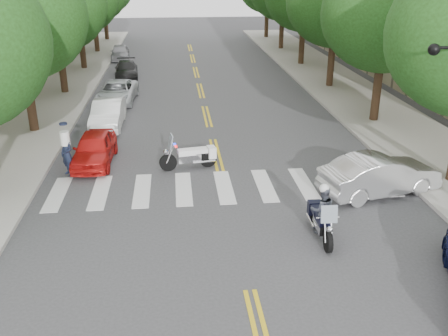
{
  "coord_description": "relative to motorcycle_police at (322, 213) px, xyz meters",
  "views": [
    {
      "loc": [
        -1.77,
        -10.68,
        7.93
      ],
      "look_at": [
        -0.14,
        5.27,
        1.3
      ],
      "focal_mm": 40.0,
      "sensor_mm": 36.0,
      "label": 1
    }
  ],
  "objects": [
    {
      "name": "ground",
      "position": [
        -2.59,
        -2.53,
        -0.81
      ],
      "size": [
        140.0,
        140.0,
        0.0
      ],
      "primitive_type": "plane",
      "color": "#38383A",
      "rests_on": "ground"
    },
    {
      "name": "sidewalk_left",
      "position": [
        -12.09,
        19.47,
        -0.73
      ],
      "size": [
        5.0,
        60.0,
        0.15
      ],
      "primitive_type": "cube",
      "color": "#9E9991",
      "rests_on": "ground"
    },
    {
      "name": "sidewalk_right",
      "position": [
        6.91,
        19.47,
        -0.73
      ],
      "size": [
        5.0,
        60.0,
        0.15
      ],
      "primitive_type": "cube",
      "color": "#9E9991",
      "rests_on": "ground"
    },
    {
      "name": "tree_l_1",
      "position": [
        -11.39,
        11.47,
        4.75
      ],
      "size": [
        6.4,
        6.4,
        8.45
      ],
      "color": "#382316",
      "rests_on": "ground"
    },
    {
      "name": "tree_l_2",
      "position": [
        -11.39,
        19.47,
        4.75
      ],
      "size": [
        6.4,
        6.4,
        8.45
      ],
      "color": "#382316",
      "rests_on": "ground"
    },
    {
      "name": "tree_r_1",
      "position": [
        6.21,
        11.47,
        4.75
      ],
      "size": [
        6.4,
        6.4,
        8.45
      ],
      "color": "#382316",
      "rests_on": "ground"
    },
    {
      "name": "tree_r_2",
      "position": [
        6.21,
        19.47,
        4.75
      ],
      "size": [
        6.4,
        6.4,
        8.45
      ],
      "color": "#382316",
      "rests_on": "ground"
    },
    {
      "name": "motorcycle_police",
      "position": [
        0.0,
        0.0,
        0.0
      ],
      "size": [
        0.76,
        2.23,
        1.81
      ],
      "rotation": [
        0.0,
        0.0,
        3.11
      ],
      "color": "black",
      "rests_on": "ground"
    },
    {
      "name": "motorcycle_parked",
      "position": [
        -3.67,
        6.0,
        -0.27
      ],
      "size": [
        2.38,
        0.82,
        1.54
      ],
      "rotation": [
        0.0,
        0.0,
        1.75
      ],
      "color": "black",
      "rests_on": "ground"
    },
    {
      "name": "officer_standing",
      "position": [
        -8.69,
        5.81,
        0.07
      ],
      "size": [
        0.74,
        0.75,
        1.75
      ],
      "primitive_type": "imported",
      "rotation": [
        0.0,
        0.0,
        -0.81
      ],
      "color": "black",
      "rests_on": "ground"
    },
    {
      "name": "convertible",
      "position": [
        3.02,
        2.85,
        -0.07
      ],
      "size": [
        4.75,
        2.64,
        1.48
      ],
      "primitive_type": "imported",
      "rotation": [
        0.0,
        0.0,
        1.82
      ],
      "color": "#B2B2B4",
      "rests_on": "ground"
    },
    {
      "name": "parked_car_a",
      "position": [
        -7.79,
        6.97,
        -0.15
      ],
      "size": [
        1.7,
        3.94,
        1.32
      ],
      "primitive_type": "imported",
      "rotation": [
        0.0,
        0.0,
        -0.04
      ],
      "color": "red",
      "rests_on": "ground"
    },
    {
      "name": "parked_car_b",
      "position": [
        -7.79,
        12.04,
        -0.12
      ],
      "size": [
        1.53,
        4.22,
        1.38
      ],
      "primitive_type": "imported",
      "rotation": [
        0.0,
        0.0,
        -0.02
      ],
      "color": "white",
      "rests_on": "ground"
    },
    {
      "name": "parked_car_c",
      "position": [
        -7.79,
        16.97,
        -0.17
      ],
      "size": [
        2.47,
        4.77,
        1.28
      ],
      "primitive_type": "imported",
      "rotation": [
        0.0,
        0.0,
        -0.07
      ],
      "color": "#B7BBBF",
      "rests_on": "ground"
    },
    {
      "name": "parked_car_d",
      "position": [
        -7.79,
        24.16,
        -0.22
      ],
      "size": [
        1.92,
        4.14,
        1.17
      ],
      "primitive_type": "imported",
      "rotation": [
        0.0,
        0.0,
        0.07
      ],
      "color": "black",
      "rests_on": "ground"
    },
    {
      "name": "parked_car_e",
      "position": [
        -8.89,
        31.47,
        -0.15
      ],
      "size": [
        1.76,
        3.93,
        1.31
      ],
      "primitive_type": "imported",
      "rotation": [
        0.0,
        0.0,
        0.06
      ],
      "color": "gray",
      "rests_on": "ground"
    }
  ]
}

